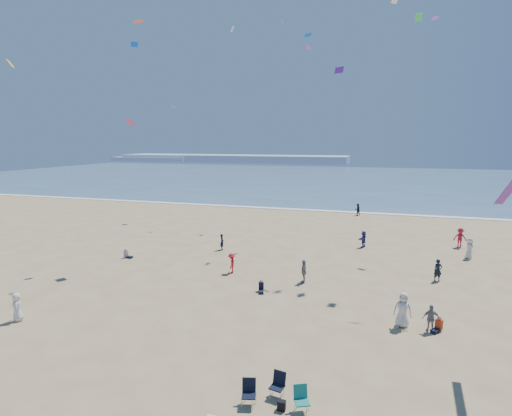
% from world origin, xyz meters
% --- Properties ---
extents(ground, '(220.00, 220.00, 0.00)m').
position_xyz_m(ground, '(0.00, 0.00, 0.00)').
color(ground, tan).
rests_on(ground, ground).
extents(ocean, '(220.00, 100.00, 0.06)m').
position_xyz_m(ocean, '(0.00, 95.00, 0.03)').
color(ocean, '#476B84').
rests_on(ocean, ground).
extents(surf_line, '(220.00, 1.20, 0.08)m').
position_xyz_m(surf_line, '(0.00, 45.00, 0.04)').
color(surf_line, white).
rests_on(surf_line, ground).
extents(headland_far, '(110.00, 20.00, 3.20)m').
position_xyz_m(headland_far, '(-60.00, 170.00, 1.60)').
color(headland_far, '#7A8EA8').
rests_on(headland_far, ground).
extents(headland_near, '(40.00, 14.00, 2.00)m').
position_xyz_m(headland_near, '(-100.00, 165.00, 1.00)').
color(headland_near, '#7A8EA8').
rests_on(headland_near, ground).
extents(standing_flyers, '(30.38, 49.49, 1.94)m').
position_xyz_m(standing_flyers, '(7.17, 14.61, 0.86)').
color(standing_flyers, silver).
rests_on(standing_flyers, ground).
extents(seated_group, '(24.87, 24.60, 0.84)m').
position_xyz_m(seated_group, '(2.62, 6.32, 0.42)').
color(seated_group, white).
rests_on(seated_group, ground).
extents(chair_cluster, '(2.77, 1.52, 1.00)m').
position_xyz_m(chair_cluster, '(4.75, 1.60, 0.50)').
color(chair_cluster, black).
rests_on(chair_cluster, ground).
extents(black_backpack, '(0.30, 0.22, 0.38)m').
position_xyz_m(black_backpack, '(5.03, 1.39, 0.19)').
color(black_backpack, black).
rests_on(black_backpack, ground).
extents(kites_aloft, '(42.64, 38.38, 28.07)m').
position_xyz_m(kites_aloft, '(8.35, 14.09, 14.96)').
color(kites_aloft, blue).
rests_on(kites_aloft, ground).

